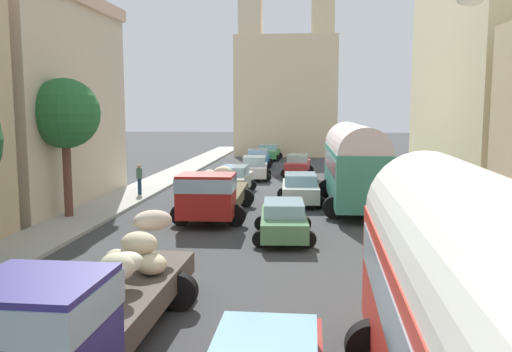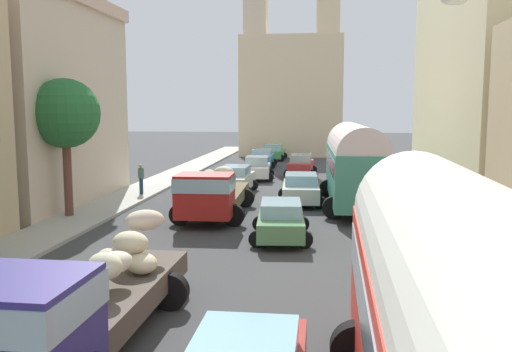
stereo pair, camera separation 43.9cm
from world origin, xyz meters
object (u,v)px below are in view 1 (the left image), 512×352
(cargo_truck_1, at_px, (213,193))
(car_5, at_px, (284,220))
(car_0, at_px, (234,180))
(car_6, at_px, (300,188))
(parked_bus_1, at_px, (354,162))
(car_3, at_px, (269,152))
(car_7, at_px, (298,165))
(car_1, at_px, (254,168))
(cargo_truck_0, at_px, (87,304))
(car_2, at_px, (258,158))
(parked_bus_0, at_px, (497,332))
(pedestrian_0, at_px, (139,178))

(cargo_truck_1, xyz_separation_m, car_5, (3.25, -3.38, -0.43))
(car_0, xyz_separation_m, car_6, (3.79, -2.87, -0.02))
(parked_bus_1, relative_size, car_3, 2.20)
(car_5, bearing_deg, car_7, 89.91)
(parked_bus_1, distance_m, car_7, 12.61)
(parked_bus_1, xyz_separation_m, car_7, (-3.02, 12.15, -1.48))
(car_1, xyz_separation_m, car_3, (-0.11, 13.77, -0.04))
(parked_bus_1, height_order, car_1, parked_bus_1)
(parked_bus_1, height_order, cargo_truck_0, parked_bus_1)
(parked_bus_1, relative_size, cargo_truck_1, 1.24)
(cargo_truck_0, height_order, car_2, cargo_truck_0)
(parked_bus_0, bearing_deg, car_6, 97.62)
(car_1, height_order, car_6, car_1)
(car_3, relative_size, car_5, 0.99)
(car_1, relative_size, car_2, 0.89)
(car_2, xyz_separation_m, pedestrian_0, (-5.00, -15.35, 0.29))
(parked_bus_0, xyz_separation_m, car_1, (-6.07, 29.75, -1.41))
(car_2, bearing_deg, pedestrian_0, -108.03)
(car_0, height_order, car_3, car_0)
(parked_bus_1, xyz_separation_m, cargo_truck_1, (-6.30, -3.37, -1.09))
(cargo_truck_1, bearing_deg, car_7, 78.07)
(cargo_truck_0, relative_size, cargo_truck_1, 1.01)
(car_0, distance_m, car_2, 13.70)
(car_1, bearing_deg, cargo_truck_0, -90.68)
(parked_bus_0, bearing_deg, car_5, 103.70)
(car_3, bearing_deg, cargo_truck_0, -90.30)
(cargo_truck_1, bearing_deg, car_1, 88.19)
(cargo_truck_1, distance_m, car_7, 15.87)
(parked_bus_0, xyz_separation_m, car_5, (-3.23, 13.27, -1.47))
(parked_bus_0, distance_m, car_6, 21.04)
(car_0, bearing_deg, parked_bus_0, -74.48)
(parked_bus_1, xyz_separation_m, car_5, (-3.05, -6.75, -1.53))
(cargo_truck_0, distance_m, car_6, 18.22)
(parked_bus_1, distance_m, car_1, 11.46)
(parked_bus_0, height_order, parked_bus_1, parked_bus_1)
(car_2, distance_m, pedestrian_0, 16.15)
(car_1, bearing_deg, car_6, -69.82)
(car_2, height_order, car_7, car_7)
(car_5, height_order, car_7, car_7)
(parked_bus_1, distance_m, cargo_truck_0, 18.19)
(car_2, relative_size, car_7, 1.02)
(parked_bus_1, bearing_deg, car_5, -114.32)
(car_1, relative_size, pedestrian_0, 2.14)
(pedestrian_0, bearing_deg, car_0, 18.42)
(parked_bus_0, xyz_separation_m, cargo_truck_1, (-6.48, 16.65, -1.04))
(parked_bus_1, bearing_deg, car_1, 121.19)
(car_3, height_order, car_6, car_6)
(car_6, xyz_separation_m, car_7, (-0.42, 11.36, -0.00))
(cargo_truck_1, xyz_separation_m, pedestrian_0, (-5.06, 5.37, -0.12))
(car_1, bearing_deg, car_5, -80.24)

